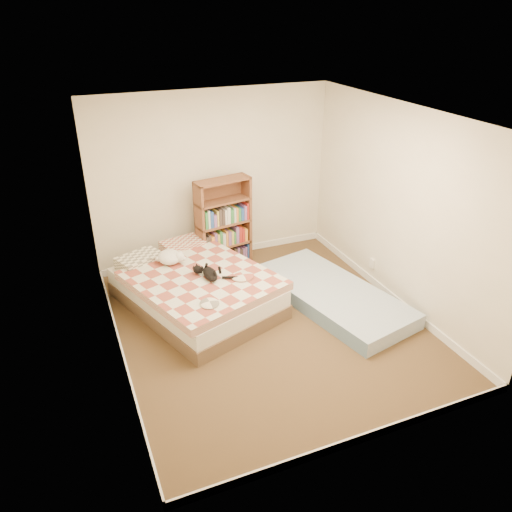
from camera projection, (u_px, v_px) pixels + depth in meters
name	position (u px, v px, depth m)	size (l,w,h in m)	color
room	(269.00, 235.00, 5.54)	(3.51, 4.01, 2.51)	#45341D
bed	(195.00, 288.00, 6.38)	(2.03, 2.41, 0.55)	brown
bookshelf	(223.00, 233.00, 7.27)	(0.85, 0.40, 1.33)	brown
floor_mattress	(332.00, 295.00, 6.50)	(0.99, 2.19, 0.20)	#678AAC
black_cat	(210.00, 273.00, 6.11)	(0.34, 0.58, 0.13)	black
white_dog	(170.00, 257.00, 6.43)	(0.35, 0.38, 0.16)	white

